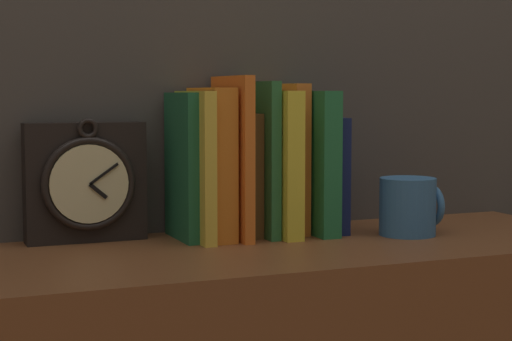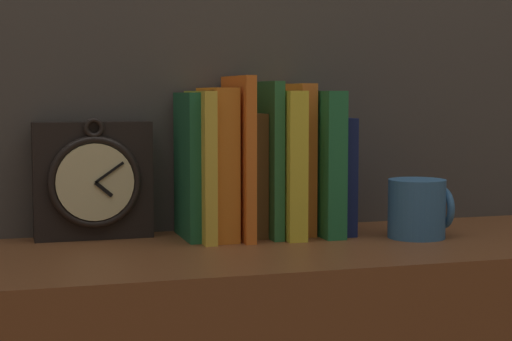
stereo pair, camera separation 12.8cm
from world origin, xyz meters
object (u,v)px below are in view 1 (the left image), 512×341
at_px(book_slot1_yellow, 195,166).
at_px(book_slot4_brown, 242,174).
at_px(book_slot6_yellow, 276,163).
at_px(mug, 409,206).
at_px(book_slot7_orange, 288,158).
at_px(clock, 86,182).
at_px(book_slot2_orange, 212,163).
at_px(book_slot8_green, 311,162).
at_px(book_slot9_navy, 324,174).
at_px(book_slot5_green, 259,159).
at_px(book_slot0_green, 181,166).
at_px(book_slot3_orange, 232,157).

distance_m(book_slot1_yellow, book_slot4_brown, 0.09).
height_order(book_slot6_yellow, mug, book_slot6_yellow).
bearing_deg(book_slot4_brown, book_slot7_orange, -1.71).
xyz_separation_m(clock, book_slot2_orange, (0.19, -0.04, 0.03)).
bearing_deg(book_slot8_green, book_slot7_orange, 150.66).
distance_m(clock, book_slot8_green, 0.37).
xyz_separation_m(book_slot1_yellow, book_slot7_orange, (0.17, 0.02, 0.01)).
relative_size(book_slot2_orange, book_slot9_navy, 1.25).
xyz_separation_m(book_slot2_orange, book_slot5_green, (0.08, -0.00, 0.01)).
distance_m(book_slot0_green, book_slot1_yellow, 0.02).
bearing_deg(book_slot9_navy, book_slot6_yellow, -173.91).
height_order(book_slot4_brown, book_slot6_yellow, book_slot6_yellow).
distance_m(book_slot4_brown, book_slot6_yellow, 0.06).
distance_m(book_slot2_orange, book_slot8_green, 0.17).
xyz_separation_m(book_slot4_brown, book_slot9_navy, (0.15, -0.01, -0.00)).
xyz_separation_m(book_slot3_orange, book_slot7_orange, (0.11, 0.02, -0.01)).
xyz_separation_m(book_slot5_green, book_slot8_green, (0.09, -0.01, -0.01)).
xyz_separation_m(book_slot5_green, mug, (0.23, -0.10, -0.08)).
bearing_deg(book_slot2_orange, book_slot0_green, 171.53).
relative_size(book_slot3_orange, book_slot9_navy, 1.35).
height_order(book_slot2_orange, book_slot5_green, book_slot5_green).
bearing_deg(book_slot6_yellow, clock, 170.28).
height_order(book_slot5_green, book_slot8_green, book_slot5_green).
bearing_deg(book_slot8_green, mug, -33.08).
height_order(book_slot4_brown, book_slot9_navy, book_slot4_brown).
bearing_deg(book_slot0_green, book_slot2_orange, -8.47).
xyz_separation_m(clock, book_slot8_green, (0.37, -0.05, 0.02)).
relative_size(book_slot2_orange, mug, 2.45).
height_order(book_slot5_green, book_slot7_orange, book_slot5_green).
bearing_deg(book_slot2_orange, mug, -17.36).
distance_m(book_slot0_green, book_slot5_green, 0.13).
height_order(book_slot2_orange, book_slot6_yellow, book_slot2_orange).
xyz_separation_m(book_slot1_yellow, book_slot8_green, (0.20, -0.00, 0.00)).
xyz_separation_m(book_slot6_yellow, book_slot7_orange, (0.03, 0.02, 0.01)).
distance_m(book_slot7_orange, book_slot8_green, 0.04).
bearing_deg(clock, book_slot1_yellow, -16.55).
height_order(book_slot5_green, book_slot9_navy, book_slot5_green).
bearing_deg(book_slot9_navy, book_slot3_orange, -177.24).
xyz_separation_m(book_slot0_green, book_slot2_orange, (0.05, -0.01, 0.00)).
xyz_separation_m(book_slot3_orange, book_slot6_yellow, (0.08, -0.00, -0.01)).
bearing_deg(clock, book_slot3_orange, -12.41).
bearing_deg(book_slot2_orange, book_slot5_green, -0.45).
distance_m(book_slot2_orange, book_slot9_navy, 0.20).
relative_size(book_slot1_yellow, book_slot9_navy, 1.23).
height_order(book_slot2_orange, mug, book_slot2_orange).
bearing_deg(book_slot5_green, book_slot7_orange, 10.93).
height_order(clock, book_slot1_yellow, book_slot1_yellow).
relative_size(clock, book_slot6_yellow, 0.82).
distance_m(clock, book_slot2_orange, 0.20).
distance_m(book_slot3_orange, book_slot9_navy, 0.17).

